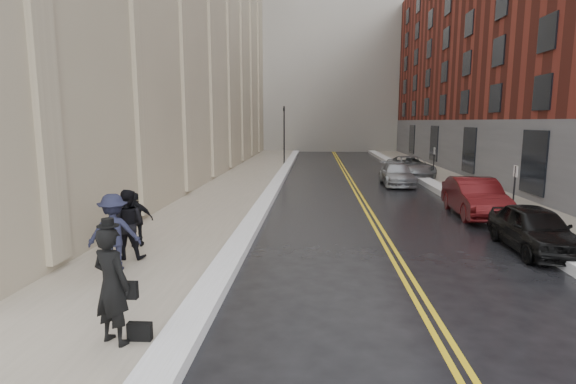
# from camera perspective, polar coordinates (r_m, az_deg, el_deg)

# --- Properties ---
(ground) EXTENTS (160.00, 160.00, 0.00)m
(ground) POSITION_cam_1_polar(r_m,az_deg,el_deg) (10.53, 2.52, -12.88)
(ground) COLOR black
(ground) RESTS_ON ground
(sidewalk_left) EXTENTS (4.00, 64.00, 0.15)m
(sidewalk_left) POSITION_cam_1_polar(r_m,az_deg,el_deg) (26.47, -6.68, 0.60)
(sidewalk_left) COLOR gray
(sidewalk_left) RESTS_ON ground
(sidewalk_right) EXTENTS (3.00, 64.00, 0.15)m
(sidewalk_right) POSITION_cam_1_polar(r_m,az_deg,el_deg) (27.52, 22.19, 0.31)
(sidewalk_right) COLOR gray
(sidewalk_right) RESTS_ON ground
(lane_stripe_a) EXTENTS (0.12, 64.00, 0.01)m
(lane_stripe_a) POSITION_cam_1_polar(r_m,az_deg,el_deg) (26.16, 8.32, 0.30)
(lane_stripe_a) COLOR gold
(lane_stripe_a) RESTS_ON ground
(lane_stripe_b) EXTENTS (0.12, 64.00, 0.01)m
(lane_stripe_b) POSITION_cam_1_polar(r_m,az_deg,el_deg) (26.19, 8.85, 0.30)
(lane_stripe_b) COLOR gold
(lane_stripe_b) RESTS_ON ground
(snow_ridge_left) EXTENTS (0.70, 60.80, 0.26)m
(snow_ridge_left) POSITION_cam_1_polar(r_m,az_deg,el_deg) (26.15, -1.72, 0.67)
(snow_ridge_left) COLOR white
(snow_ridge_left) RESTS_ON ground
(snow_ridge_right) EXTENTS (0.85, 60.80, 0.30)m
(snow_ridge_right) POSITION_cam_1_polar(r_m,az_deg,el_deg) (26.97, 18.48, 0.51)
(snow_ridge_right) COLOR white
(snow_ridge_right) RESTS_ON ground
(building_right) EXTENTS (14.00, 50.00, 18.00)m
(building_right) POSITION_cam_1_polar(r_m,az_deg,el_deg) (37.43, 32.34, 15.46)
(building_right) COLOR maroon
(building_right) RESTS_ON ground
(tower_far_right) EXTENTS (22.00, 18.00, 44.00)m
(tower_far_right) POSITION_cam_1_polar(r_m,az_deg,el_deg) (79.12, 14.51, 21.96)
(tower_far_right) COLOR slate
(tower_far_right) RESTS_ON ground
(traffic_signal) EXTENTS (0.18, 0.15, 5.20)m
(traffic_signal) POSITION_cam_1_polar(r_m,az_deg,el_deg) (39.87, -0.50, 7.82)
(traffic_signal) COLOR black
(traffic_signal) RESTS_ON ground
(parking_sign_near) EXTENTS (0.06, 0.35, 2.23)m
(parking_sign_near) POSITION_cam_1_polar(r_m,az_deg,el_deg) (19.56, 26.79, 0.50)
(parking_sign_near) COLOR black
(parking_sign_near) RESTS_ON ground
(parking_sign_far) EXTENTS (0.06, 0.35, 2.23)m
(parking_sign_far) POSITION_cam_1_polar(r_m,az_deg,el_deg) (30.87, 18.04, 3.81)
(parking_sign_far) COLOR black
(parking_sign_far) RESTS_ON ground
(car_black) EXTENTS (1.73, 4.13, 1.40)m
(car_black) POSITION_cam_1_polar(r_m,az_deg,el_deg) (15.54, 28.83, -4.11)
(car_black) COLOR black
(car_black) RESTS_ON ground
(car_maroon) EXTENTS (1.86, 4.85, 1.58)m
(car_maroon) POSITION_cam_1_polar(r_m,az_deg,el_deg) (20.19, 22.67, -0.62)
(car_maroon) COLOR #480C0E
(car_maroon) RESTS_ON ground
(car_silver_near) EXTENTS (1.89, 4.57, 1.32)m
(car_silver_near) POSITION_cam_1_polar(r_m,az_deg,el_deg) (28.51, 13.66, 2.19)
(car_silver_near) COLOR #95979C
(car_silver_near) RESTS_ON ground
(car_silver_far) EXTENTS (2.84, 5.51, 1.49)m
(car_silver_far) POSITION_cam_1_polar(r_m,az_deg,el_deg) (32.57, 15.24, 3.10)
(car_silver_far) COLOR gray
(car_silver_far) RESTS_ON ground
(pedestrian_main) EXTENTS (0.89, 0.76, 2.06)m
(pedestrian_main) POSITION_cam_1_polar(r_m,az_deg,el_deg) (8.30, -21.48, -10.98)
(pedestrian_main) COLOR black
(pedestrian_main) RESTS_ON sidewalk_left
(pedestrian_a) EXTENTS (0.98, 0.78, 1.93)m
(pedestrian_a) POSITION_cam_1_polar(r_m,az_deg,el_deg) (13.13, -19.71, -3.88)
(pedestrian_a) COLOR black
(pedestrian_a) RESTS_ON sidewalk_left
(pedestrian_b) EXTENTS (1.43, 1.06, 1.98)m
(pedestrian_b) POSITION_cam_1_polar(r_m,az_deg,el_deg) (12.21, -21.23, -4.81)
(pedestrian_b) COLOR #1A1C30
(pedestrian_b) RESTS_ON sidewalk_left
(pedestrian_c) EXTENTS (1.04, 0.62, 1.65)m
(pedestrian_c) POSITION_cam_1_polar(r_m,az_deg,el_deg) (14.35, -18.69, -3.33)
(pedestrian_c) COLOR black
(pedestrian_c) RESTS_ON sidewalk_left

